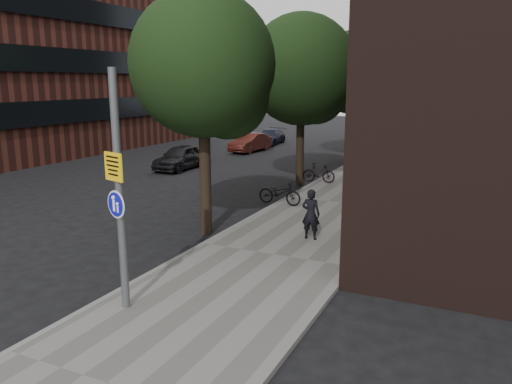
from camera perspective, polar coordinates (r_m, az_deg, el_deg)
The scene contains 15 objects.
ground at distance 11.34m, azimuth -6.09°, elevation -12.60°, with size 120.00×120.00×0.00m, color black.
sidewalk at distance 19.99m, azimuth 9.61°, elevation -1.34°, with size 4.50×60.00×0.12m, color slate.
curb_edge at distance 20.68m, azimuth 3.61°, elevation -0.70°, with size 0.15×60.00×0.13m, color slate.
street_tree_near at distance 15.55m, azimuth -5.58°, elevation 13.63°, with size 4.40×4.40×7.50m.
street_tree_mid at distance 23.26m, azimuth 5.51°, elevation 13.28°, with size 5.00×5.00×7.80m.
street_tree_far at distance 31.86m, azimuth 11.19°, elevation 12.91°, with size 5.00×5.00×7.80m.
signpost at distance 10.44m, azimuth -15.35°, elevation 0.02°, with size 0.56×0.19×4.95m.
pedestrian at distance 15.10m, azimuth 6.28°, elevation -2.53°, with size 0.56×0.37×1.54m, color black.
parked_bike_facade_near at distance 20.09m, azimuth 12.27°, elevation 0.06°, with size 0.57×1.65×0.87m, color black.
parked_bike_facade_far at distance 18.50m, azimuth 14.01°, elevation -0.97°, with size 0.44×1.57×0.94m, color black.
parked_bike_curb_near at distance 19.30m, azimuth 2.72°, elevation -0.09°, with size 0.61×1.75×0.92m, color black.
parked_bike_curb_far at distance 23.67m, azimuth 7.18°, elevation 2.21°, with size 0.44×1.55×0.93m, color black.
parked_car_near at distance 28.06m, azimuth -8.62°, elevation 3.96°, with size 1.58×3.93×1.34m, color black.
parked_car_mid at distance 34.65m, azimuth -0.65°, elevation 5.67°, with size 1.34×3.84×1.27m, color #501D16.
parked_car_far at distance 38.84m, azimuth 1.60°, elevation 6.34°, with size 1.63×4.01×1.16m, color black.
Camera 1 is at (5.43, -8.71, 4.81)m, focal length 35.00 mm.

